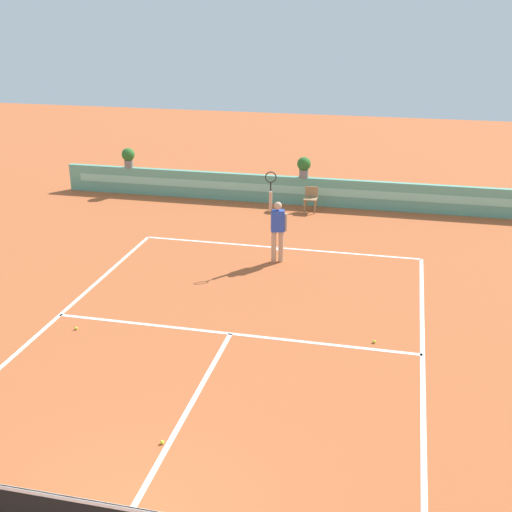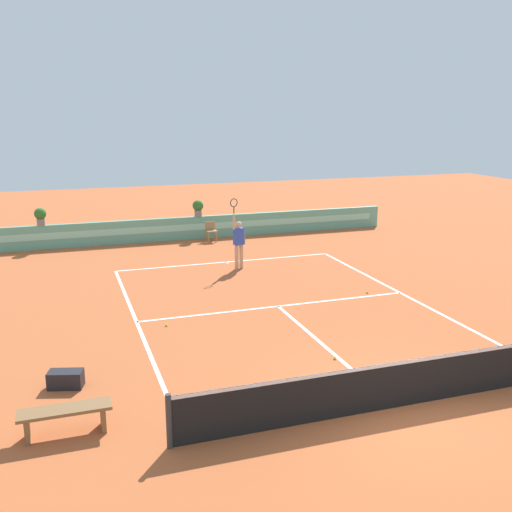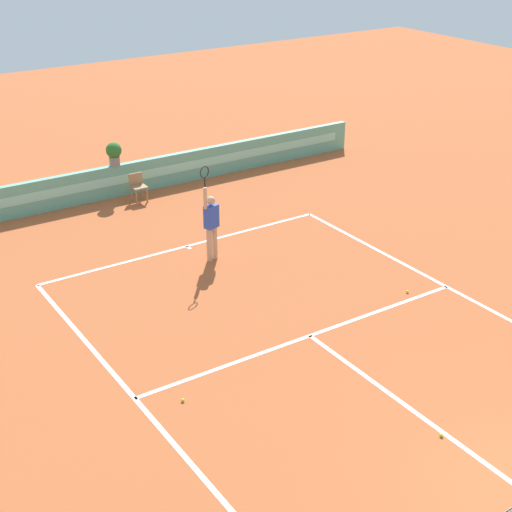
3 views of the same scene
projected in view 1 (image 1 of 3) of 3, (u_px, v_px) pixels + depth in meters
The scene contains 10 objects.
ground_plane at pixel (226, 342), 14.08m from camera, with size 60.00×60.00×0.00m, color #B2562D.
court_lines at pixel (234, 327), 14.73m from camera, with size 8.32×11.94×0.01m.
back_wall_barrier at pixel (303, 191), 23.33m from camera, with size 18.00×0.21×1.00m.
ball_kid_chair at pixel (311, 198), 22.59m from camera, with size 0.44×0.44×0.85m.
tennis_player at pixel (277, 226), 18.03m from camera, with size 0.60×0.31×2.58m.
tennis_ball_near_baseline at pixel (374, 342), 14.05m from camera, with size 0.07×0.07×0.07m, color #CCE033.
tennis_ball_mid_court at pixel (162, 442), 10.86m from camera, with size 0.07×0.07×0.07m, color #CCE033.
tennis_ball_by_sideline at pixel (76, 328), 14.62m from camera, with size 0.07×0.07×0.07m, color #CCE033.
potted_plant_far_left at pixel (128, 156), 24.37m from camera, with size 0.48×0.48×0.72m.
potted_plant_centre at pixel (304, 166), 22.99m from camera, with size 0.48×0.48×0.72m.
Camera 1 is at (3.42, -5.97, 6.86)m, focal length 46.18 mm.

